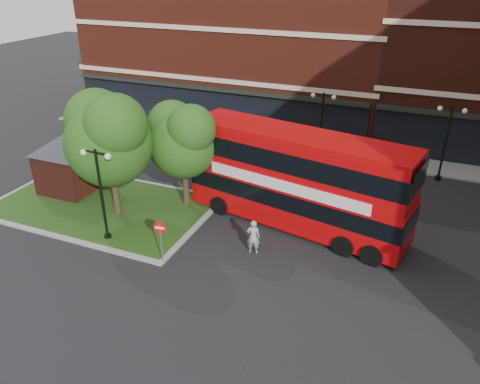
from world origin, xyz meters
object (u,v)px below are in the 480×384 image
at_px(bus, 297,174).
at_px(car_silver, 297,145).
at_px(woman, 253,237).
at_px(car_white, 369,153).

xyz_separation_m(bus, car_silver, (-2.79, 9.92, -2.31)).
bearing_deg(car_silver, bus, -165.86).
relative_size(bus, car_silver, 3.02).
bearing_deg(woman, bus, -122.05).
bearing_deg(car_silver, car_white, -84.78).
height_order(bus, woman, bus).
xyz_separation_m(bus, car_white, (2.30, 10.53, -2.37)).
bearing_deg(car_white, car_silver, 89.97).
xyz_separation_m(car_silver, car_white, (5.10, 0.61, -0.06)).
distance_m(woman, car_silver, 13.50).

